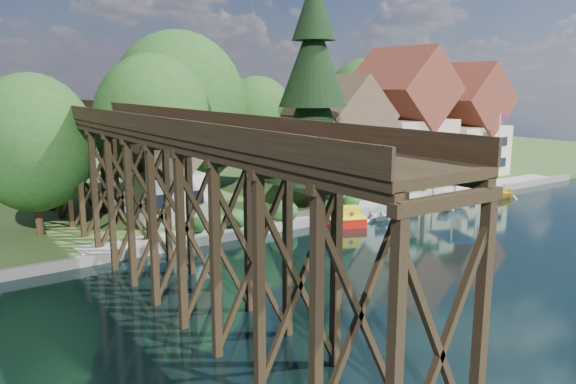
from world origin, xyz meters
The scene contains 18 objects.
ground centered at (0.00, 0.00, 0.00)m, with size 140.00×140.00×0.00m, color black.
bank centered at (0.00, 34.00, 0.25)m, with size 140.00×52.00×0.50m, color #355220.
seawall centered at (4.00, 8.00, 0.31)m, with size 60.00×0.40×0.62m, color slate.
promenade centered at (6.00, 9.30, 0.53)m, with size 50.00×2.60×0.06m, color gray.
trestle_bridge centered at (-16.00, 5.17, 5.35)m, with size 4.12×44.18×9.30m.
house_left centered at (7.00, 16.00, 5.14)m, with size 7.64×8.64×11.02m.
house_center centered at (16.00, 16.50, 6.42)m, with size 8.65×9.18×13.89m.
house_right centered at (25.00, 16.00, 5.78)m, with size 8.15×8.64×12.45m.
shed centered at (-11.00, 14.50, 3.83)m, with size 5.09×5.40×7.85m.
bg_trees centered at (1.00, 21.25, 7.29)m, with size 49.90×13.30×10.57m.
shrubs centered at (-4.60, 9.26, 1.23)m, with size 15.76×2.47×1.70m.
conifer centered at (0.45, 11.27, 9.48)m, with size 7.57×7.57×18.64m.
palm_tree centered at (13.68, 10.96, 4.88)m, with size 4.15×4.15×5.02m.
flagpole centered at (22.45, 9.12, 4.88)m, with size 1.12×0.12×7.14m.
tugboat centered at (-0.06, 6.22, 0.62)m, with size 3.21×2.50×2.06m.
boat_white_a centered at (3.43, 6.72, 0.41)m, with size 2.82×3.95×0.82m, color silver.
boat_canopy centered at (11.57, 5.68, 1.09)m, with size 3.92×4.65×2.54m.
boat_yellow centered at (19.15, 5.88, 0.74)m, with size 2.41×2.79×1.47m, color gold.
Camera 1 is at (-27.22, -25.05, 10.75)m, focal length 35.00 mm.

